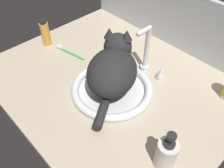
{
  "coord_description": "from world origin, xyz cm",
  "views": [
    {
      "loc": [
        53.09,
        -49.48,
        73.07
      ],
      "look_at": [
        4.55,
        -3.52,
        7.0
      ],
      "focal_mm": 38.42,
      "sensor_mm": 36.0,
      "label": 1
    }
  ],
  "objects_px": {
    "sink_basin": "(112,89)",
    "cat": "(113,67)",
    "soap_pump_bottle": "(166,154)",
    "faucet": "(145,55)",
    "toothbrush": "(70,53)",
    "amber_bottle": "(45,33)"
  },
  "relations": [
    {
      "from": "faucet",
      "to": "cat",
      "type": "distance_m",
      "value": 0.18
    },
    {
      "from": "cat",
      "to": "faucet",
      "type": "bearing_deg",
      "value": 86.29
    },
    {
      "from": "cat",
      "to": "sink_basin",
      "type": "bearing_deg",
      "value": -56.64
    },
    {
      "from": "sink_basin",
      "to": "soap_pump_bottle",
      "type": "height_order",
      "value": "soap_pump_bottle"
    },
    {
      "from": "faucet",
      "to": "cat",
      "type": "height_order",
      "value": "cat"
    },
    {
      "from": "cat",
      "to": "toothbrush",
      "type": "distance_m",
      "value": 0.32
    },
    {
      "from": "sink_basin",
      "to": "cat",
      "type": "distance_m",
      "value": 0.1
    },
    {
      "from": "sink_basin",
      "to": "toothbrush",
      "type": "distance_m",
      "value": 0.32
    },
    {
      "from": "sink_basin",
      "to": "cat",
      "type": "bearing_deg",
      "value": 123.36
    },
    {
      "from": "cat",
      "to": "amber_bottle",
      "type": "xyz_separation_m",
      "value": [
        -0.45,
        -0.03,
        -0.05
      ]
    },
    {
      "from": "soap_pump_bottle",
      "to": "toothbrush",
      "type": "relative_size",
      "value": 0.93
    },
    {
      "from": "faucet",
      "to": "amber_bottle",
      "type": "height_order",
      "value": "faucet"
    },
    {
      "from": "faucet",
      "to": "sink_basin",
      "type": "bearing_deg",
      "value": -90.0
    },
    {
      "from": "soap_pump_bottle",
      "to": "cat",
      "type": "bearing_deg",
      "value": 161.61
    },
    {
      "from": "sink_basin",
      "to": "amber_bottle",
      "type": "xyz_separation_m",
      "value": [
        -0.46,
        -0.01,
        0.05
      ]
    },
    {
      "from": "soap_pump_bottle",
      "to": "sink_basin",
      "type": "bearing_deg",
      "value": 163.71
    },
    {
      "from": "cat",
      "to": "soap_pump_bottle",
      "type": "bearing_deg",
      "value": -18.39
    },
    {
      "from": "toothbrush",
      "to": "soap_pump_bottle",
      "type": "bearing_deg",
      "value": -10.61
    },
    {
      "from": "faucet",
      "to": "toothbrush",
      "type": "bearing_deg",
      "value": -152.05
    },
    {
      "from": "sink_basin",
      "to": "amber_bottle",
      "type": "relative_size",
      "value": 2.44
    },
    {
      "from": "faucet",
      "to": "cat",
      "type": "bearing_deg",
      "value": -93.71
    },
    {
      "from": "faucet",
      "to": "toothbrush",
      "type": "distance_m",
      "value": 0.37
    }
  ]
}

